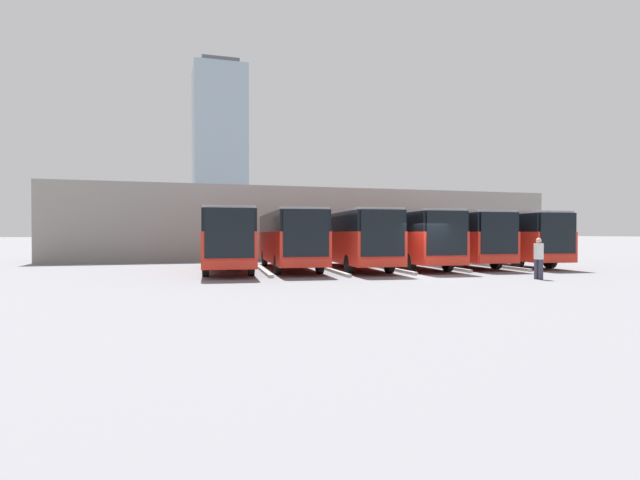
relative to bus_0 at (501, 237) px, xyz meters
The scene contains 15 objects.
ground_plane 10.49m from the bus_0, 32.82° to the left, with size 600.00×600.00×0.00m, color slate.
bus_0 is the anchor object (origin of this frame).
curb_divider_0 2.94m from the bus_0, 43.00° to the left, with size 0.24×7.11×0.15m, color #9E9E99.
bus_1 3.48m from the bus_0, ahead, with size 3.41×11.12×3.25m.
curb_divider_1 5.65m from the bus_0, 14.46° to the left, with size 0.24×7.11×0.15m, color #9E9E99.
bus_2 6.96m from the bus_0, ahead, with size 3.41×11.12×3.25m.
curb_divider_2 9.07m from the bus_0, 12.85° to the left, with size 0.24×7.11×0.15m, color #9E9E99.
bus_3 10.43m from the bus_0, ahead, with size 3.41×11.12×3.25m.
curb_divider_3 12.47m from the bus_0, 10.10° to the left, with size 0.24×7.11×0.15m, color #9E9E99.
bus_4 13.89m from the bus_0, ahead, with size 3.41×11.12×3.25m.
curb_divider_4 15.79m from the bus_0, ahead, with size 0.24×7.11×0.15m, color #9E9E99.
bus_5 17.37m from the bus_0, ahead, with size 3.41×11.12×3.25m.
pedestrian 10.24m from the bus_0, 61.71° to the left, with size 0.47×0.47×1.82m.
station_building 17.03m from the bus_0, 59.29° to the right, with size 40.50×12.66×5.62m.
office_tower 172.46m from the bus_0, 89.71° to the right, with size 19.88×19.88×68.44m.
Camera 1 is at (11.76, 21.46, 2.01)m, focal length 28.00 mm.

